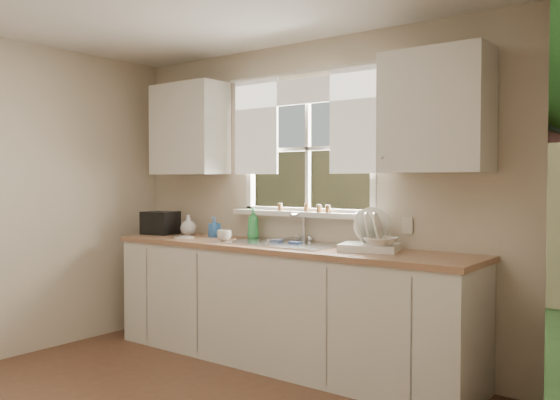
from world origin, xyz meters
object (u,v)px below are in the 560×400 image
Objects in this scene: soap_bottle_a at (253,223)px; cup at (224,236)px; black_appliance at (160,223)px; dish_rack at (370,240)px.

soap_bottle_a reaches higher than cup.
soap_bottle_a is 0.96m from black_appliance.
soap_bottle_a is at bearing 172.75° from dish_rack.
dish_rack reaches higher than black_appliance.
black_appliance is (-0.88, 0.11, 0.06)m from cup.
soap_bottle_a is at bearing 78.14° from cup.
dish_rack is 3.96× the size of cup.
black_appliance is at bearing -151.13° from soap_bottle_a.
cup is 0.41× the size of black_appliance.
cup is (-1.23, -0.14, -0.03)m from dish_rack.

